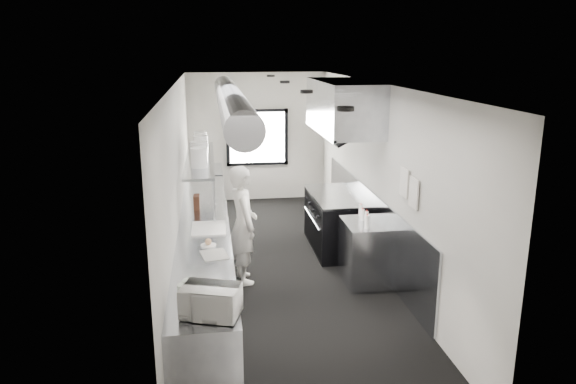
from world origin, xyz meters
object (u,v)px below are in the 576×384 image
object	(u,v)px
cutting_board	(209,228)
plate_stack_d	(201,142)
exhaust_hood	(343,107)
plate_stack_b	(199,152)
squeeze_bottle_c	(367,217)
squeeze_bottle_b	(367,222)
squeeze_bottle_a	(367,222)
far_work_table	(206,190)
deli_tub_a	(184,289)
bottle_station	(366,252)
microwave	(211,301)
squeeze_bottle_d	(362,215)
range	(337,222)
prep_counter	(205,256)
small_plate	(208,245)
plate_stack_c	(201,146)
plate_stack_a	(199,158)
squeeze_bottle_e	(361,210)
deli_tub_b	(190,285)
knife_block	(197,202)
line_cook	(243,224)
pass_shelf	(200,160)

from	to	relation	value
cutting_board	plate_stack_d	bearing A→B (deg)	92.60
exhaust_hood	plate_stack_b	world-z (taller)	exhaust_hood
plate_stack_b	squeeze_bottle_c	bearing A→B (deg)	-28.25
plate_stack_d	squeeze_bottle_b	world-z (taller)	plate_stack_d
squeeze_bottle_a	squeeze_bottle_c	xyz separation A→B (m)	(0.07, 0.27, -0.01)
far_work_table	deli_tub_a	world-z (taller)	deli_tub_a
bottle_station	exhaust_hood	bearing A→B (deg)	92.18
microwave	squeeze_bottle_d	xyz separation A→B (m)	(2.17, 2.59, -0.06)
range	prep_counter	bearing A→B (deg)	-151.26
small_plate	squeeze_bottle_b	xyz separation A→B (m)	(2.18, 0.43, 0.07)
plate_stack_c	deli_tub_a	bearing A→B (deg)	-92.37
cutting_board	plate_stack_a	distance (m)	1.23
plate_stack_b	squeeze_bottle_a	xyz separation A→B (m)	(2.26, -1.52, -0.74)
squeeze_bottle_a	squeeze_bottle_e	bearing A→B (deg)	82.71
plate_stack_c	squeeze_bottle_a	world-z (taller)	plate_stack_c
exhaust_hood	deli_tub_b	distance (m)	4.30
range	squeeze_bottle_e	bearing A→B (deg)	-84.76
plate_stack_a	squeeze_bottle_b	size ratio (longest dim) A/B	1.81
small_plate	knife_block	xyz separation A→B (m)	(-0.17, 1.66, 0.10)
exhaust_hood	knife_block	world-z (taller)	exhaust_hood
deli_tub_b	prep_counter	bearing A→B (deg)	86.39
prep_counter	bottle_station	xyz separation A→B (m)	(2.30, -0.20, 0.00)
far_work_table	squeeze_bottle_d	bearing A→B (deg)	-59.24
knife_block	plate_stack_c	size ratio (longest dim) A/B	0.64
far_work_table	plate_stack_d	xyz separation A→B (m)	(-0.04, -1.64, 1.29)
small_plate	plate_stack_b	bearing A→B (deg)	93.06
line_cook	squeeze_bottle_c	world-z (taller)	line_cook
small_plate	squeeze_bottle_a	size ratio (longest dim) A/B	1.04
plate_stack_b	squeeze_bottle_b	size ratio (longest dim) A/B	2.06
microwave	plate_stack_a	xyz separation A→B (m)	(-0.12, 3.44, 0.67)
squeeze_bottle_b	plate_stack_c	bearing A→B (deg)	137.87
far_work_table	squeeze_bottle_a	bearing A→B (deg)	-61.96
squeeze_bottle_b	line_cook	bearing A→B (deg)	163.86
plate_stack_b	squeeze_bottle_a	size ratio (longest dim) A/B	1.78
squeeze_bottle_e	prep_counter	bearing A→B (deg)	-176.99
exhaust_hood	squeeze_bottle_a	distance (m)	2.17
far_work_table	microwave	bearing A→B (deg)	-89.28
squeeze_bottle_e	squeeze_bottle_c	bearing A→B (deg)	-90.35
cutting_board	range	bearing A→B (deg)	32.72
prep_counter	plate_stack_c	distance (m)	2.09
squeeze_bottle_b	squeeze_bottle_c	xyz separation A→B (m)	(0.05, 0.21, -0.00)
small_plate	squeeze_bottle_d	size ratio (longest dim) A/B	1.20
range	squeeze_bottle_b	size ratio (longest dim) A/B	9.79
line_cook	plate_stack_a	world-z (taller)	plate_stack_a
small_plate	cutting_board	world-z (taller)	cutting_board
far_work_table	plate_stack_c	bearing A→B (deg)	-90.71
microwave	plate_stack_d	xyz separation A→B (m)	(-0.11, 4.73, 0.69)
pass_shelf	deli_tub_a	bearing A→B (deg)	-92.22
squeeze_bottle_e	far_work_table	bearing A→B (deg)	122.57
plate_stack_b	squeeze_bottle_d	bearing A→B (deg)	-26.61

